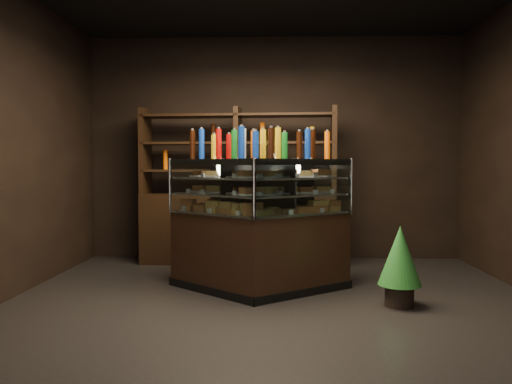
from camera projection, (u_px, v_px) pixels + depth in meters
ground at (274, 310)px, 4.37m from camera, size 5.00×5.00×0.00m
room_shell at (274, 87)px, 4.27m from camera, size 5.02×5.02×3.01m
display_case at (259, 246)px, 5.05m from camera, size 1.91×1.26×1.34m
food_display at (258, 190)px, 5.01m from camera, size 1.59×0.85×0.42m
bottles_top at (259, 145)px, 5.00m from camera, size 1.42×0.71×0.30m
potted_conifer at (400, 254)px, 4.47m from camera, size 0.39×0.39×0.82m
back_shelving at (238, 217)px, 6.40m from camera, size 2.51×0.58×2.00m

